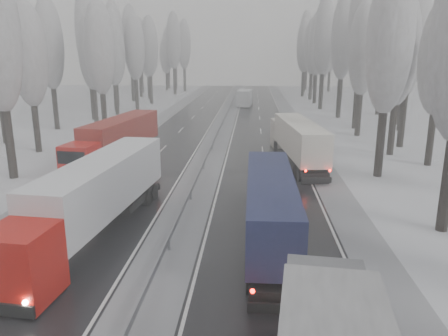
# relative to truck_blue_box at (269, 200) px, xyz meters

# --- Properties ---
(carriageway_right) EXTENTS (7.50, 200.00, 0.03)m
(carriageway_right) POSITION_rel_truck_blue_box_xyz_m (0.11, 16.06, -2.17)
(carriageway_right) COLOR black
(carriageway_right) RESTS_ON ground
(carriageway_left) EXTENTS (7.50, 200.00, 0.03)m
(carriageway_left) POSITION_rel_truck_blue_box_xyz_m (-10.39, 16.06, -2.17)
(carriageway_left) COLOR black
(carriageway_left) RESTS_ON ground
(median_slush) EXTENTS (3.00, 200.00, 0.04)m
(median_slush) POSITION_rel_truck_blue_box_xyz_m (-5.14, 16.06, -2.17)
(median_slush) COLOR #919398
(median_slush) RESTS_ON ground
(shoulder_right) EXTENTS (2.40, 200.00, 0.04)m
(shoulder_right) POSITION_rel_truck_blue_box_xyz_m (5.06, 16.06, -2.17)
(shoulder_right) COLOR #919398
(shoulder_right) RESTS_ON ground
(shoulder_left) EXTENTS (2.40, 200.00, 0.04)m
(shoulder_left) POSITION_rel_truck_blue_box_xyz_m (-15.34, 16.06, -2.17)
(shoulder_left) COLOR #919398
(shoulder_left) RESTS_ON ground
(median_guardrail) EXTENTS (0.12, 200.00, 0.76)m
(median_guardrail) POSITION_rel_truck_blue_box_xyz_m (-5.14, 16.05, -1.59)
(median_guardrail) COLOR slate
(median_guardrail) RESTS_ON ground
(tree_18) EXTENTS (3.60, 3.60, 16.58)m
(tree_18) POSITION_rel_truck_blue_box_xyz_m (9.37, 13.09, 8.51)
(tree_18) COLOR black
(tree_18) RESTS_ON ground
(tree_19) EXTENTS (3.60, 3.60, 14.57)m
(tree_19) POSITION_rel_truck_blue_box_xyz_m (14.88, 17.09, 7.23)
(tree_19) COLOR black
(tree_19) RESTS_ON ground
(tree_20) EXTENTS (3.60, 3.60, 15.71)m
(tree_20) POSITION_rel_truck_blue_box_xyz_m (12.76, 21.22, 7.96)
(tree_20) COLOR black
(tree_20) RESTS_ON ground
(tree_21) EXTENTS (3.60, 3.60, 18.62)m
(tree_21) POSITION_rel_truck_blue_box_xyz_m (14.99, 25.22, 9.81)
(tree_21) COLOR black
(tree_21) RESTS_ON ground
(tree_22) EXTENTS (3.60, 3.60, 15.86)m
(tree_22) POSITION_rel_truck_blue_box_xyz_m (11.89, 31.66, 8.05)
(tree_22) COLOR black
(tree_22) RESTS_ON ground
(tree_23) EXTENTS (3.60, 3.60, 13.55)m
(tree_23) POSITION_rel_truck_blue_box_xyz_m (18.17, 35.66, 6.58)
(tree_23) COLOR black
(tree_23) RESTS_ON ground
(tree_24) EXTENTS (3.60, 3.60, 20.49)m
(tree_24) POSITION_rel_truck_blue_box_xyz_m (12.76, 37.08, 11.00)
(tree_24) COLOR black
(tree_24) RESTS_ON ground
(tree_25) EXTENTS (3.60, 3.60, 19.44)m
(tree_25) POSITION_rel_truck_blue_box_xyz_m (19.68, 41.08, 10.33)
(tree_25) COLOR black
(tree_25) RESTS_ON ground
(tree_26) EXTENTS (3.60, 3.60, 18.78)m
(tree_26) POSITION_rel_truck_blue_box_xyz_m (12.43, 47.33, 9.91)
(tree_26) COLOR black
(tree_26) RESTS_ON ground
(tree_27) EXTENTS (3.60, 3.60, 17.62)m
(tree_27) POSITION_rel_truck_blue_box_xyz_m (19.58, 51.33, 9.17)
(tree_27) COLOR black
(tree_27) RESTS_ON ground
(tree_28) EXTENTS (3.60, 3.60, 19.62)m
(tree_28) POSITION_rel_truck_blue_box_xyz_m (11.20, 58.01, 10.45)
(tree_28) COLOR black
(tree_28) RESTS_ON ground
(tree_29) EXTENTS (3.60, 3.60, 18.11)m
(tree_29) POSITION_rel_truck_blue_box_xyz_m (18.57, 62.01, 9.48)
(tree_29) COLOR black
(tree_29) RESTS_ON ground
(tree_30) EXTENTS (3.60, 3.60, 17.86)m
(tree_30) POSITION_rel_truck_blue_box_xyz_m (11.43, 67.76, 9.33)
(tree_30) COLOR black
(tree_30) RESTS_ON ground
(tree_31) EXTENTS (3.60, 3.60, 18.58)m
(tree_31) POSITION_rel_truck_blue_box_xyz_m (17.34, 71.76, 9.78)
(tree_31) COLOR black
(tree_31) RESTS_ON ground
(tree_32) EXTENTS (3.60, 3.60, 17.33)m
(tree_32) POSITION_rel_truck_blue_box_xyz_m (11.49, 75.27, 8.99)
(tree_32) COLOR black
(tree_32) RESTS_ON ground
(tree_33) EXTENTS (3.60, 3.60, 14.33)m
(tree_33) POSITION_rel_truck_blue_box_xyz_m (14.63, 79.27, 7.07)
(tree_33) COLOR black
(tree_33) RESTS_ON ground
(tree_34) EXTENTS (3.60, 3.60, 17.63)m
(tree_34) POSITION_rel_truck_blue_box_xyz_m (10.60, 82.38, 9.18)
(tree_34) COLOR black
(tree_34) RESTS_ON ground
(tree_35) EXTENTS (3.60, 3.60, 18.25)m
(tree_35) POSITION_rel_truck_blue_box_xyz_m (19.81, 86.38, 9.58)
(tree_35) COLOR black
(tree_35) RESTS_ON ground
(tree_36) EXTENTS (3.60, 3.60, 20.23)m
(tree_36) POSITION_rel_truck_blue_box_xyz_m (11.90, 92.22, 10.83)
(tree_36) COLOR black
(tree_36) RESTS_ON ground
(tree_37) EXTENTS (3.60, 3.60, 16.37)m
(tree_37) POSITION_rel_truck_blue_box_xyz_m (18.88, 96.22, 8.38)
(tree_37) COLOR black
(tree_37) RESTS_ON ground
(tree_38) EXTENTS (3.60, 3.60, 17.97)m
(tree_38) POSITION_rel_truck_blue_box_xyz_m (13.59, 102.78, 9.40)
(tree_38) COLOR black
(tree_38) RESTS_ON ground
(tree_39) EXTENTS (3.60, 3.60, 16.19)m
(tree_39) POSITION_rel_truck_blue_box_xyz_m (16.41, 106.78, 8.26)
(tree_39) COLOR black
(tree_39) RESTS_ON ground
(tree_60) EXTENTS (3.60, 3.60, 14.84)m
(tree_60) POSITION_rel_truck_blue_box_xyz_m (-22.88, 20.26, 7.40)
(tree_60) COLOR black
(tree_60) RESTS_ON ground
(tree_62) EXTENTS (3.60, 3.60, 16.04)m
(tree_62) POSITION_rel_truck_blue_box_xyz_m (-19.08, 29.79, 8.17)
(tree_62) COLOR black
(tree_62) RESTS_ON ground
(tree_63) EXTENTS (3.60, 3.60, 16.88)m
(tree_63) POSITION_rel_truck_blue_box_xyz_m (-26.99, 33.79, 8.70)
(tree_63) COLOR black
(tree_63) RESTS_ON ground
(tree_64) EXTENTS (3.60, 3.60, 15.42)m
(tree_64) POSITION_rel_truck_blue_box_xyz_m (-23.40, 38.77, 7.77)
(tree_64) COLOR black
(tree_64) RESTS_ON ground
(tree_65) EXTENTS (3.60, 3.60, 19.48)m
(tree_65) POSITION_rel_truck_blue_box_xyz_m (-25.19, 42.77, 10.36)
(tree_65) COLOR black
(tree_65) RESTS_ON ground
(tree_66) EXTENTS (3.60, 3.60, 15.23)m
(tree_66) POSITION_rel_truck_blue_box_xyz_m (-23.29, 48.41, 7.65)
(tree_66) COLOR black
(tree_66) RESTS_ON ground
(tree_67) EXTENTS (3.60, 3.60, 17.09)m
(tree_67) POSITION_rel_truck_blue_box_xyz_m (-24.68, 52.41, 8.84)
(tree_67) COLOR black
(tree_67) RESTS_ON ground
(tree_68) EXTENTS (3.60, 3.60, 16.65)m
(tree_68) POSITION_rel_truck_blue_box_xyz_m (-21.72, 55.17, 8.56)
(tree_68) COLOR black
(tree_68) RESTS_ON ground
(tree_69) EXTENTS (3.60, 3.60, 19.35)m
(tree_69) POSITION_rel_truck_blue_box_xyz_m (-26.56, 59.17, 10.27)
(tree_69) COLOR black
(tree_69) RESTS_ON ground
(tree_70) EXTENTS (3.60, 3.60, 17.09)m
(tree_70) POSITION_rel_truck_blue_box_xyz_m (-21.46, 65.25, 8.84)
(tree_70) COLOR black
(tree_70) RESTS_ON ground
(tree_71) EXTENTS (3.60, 3.60, 19.61)m
(tree_71) POSITION_rel_truck_blue_box_xyz_m (-26.22, 69.25, 10.44)
(tree_71) COLOR black
(tree_71) RESTS_ON ground
(tree_72) EXTENTS (3.60, 3.60, 15.11)m
(tree_72) POSITION_rel_truck_blue_box_xyz_m (-24.07, 74.59, 7.57)
(tree_72) COLOR black
(tree_72) RESTS_ON ground
(tree_73) EXTENTS (3.60, 3.60, 17.22)m
(tree_73) POSITION_rel_truck_blue_box_xyz_m (-26.95, 78.59, 8.92)
(tree_73) COLOR black
(tree_73) RESTS_ON ground
(tree_74) EXTENTS (3.60, 3.60, 19.68)m
(tree_74) POSITION_rel_truck_blue_box_xyz_m (-20.21, 85.39, 10.48)
(tree_74) COLOR black
(tree_74) RESTS_ON ground
(tree_75) EXTENTS (3.60, 3.60, 18.60)m
(tree_75) POSITION_rel_truck_blue_box_xyz_m (-29.33, 89.39, 9.80)
(tree_75) COLOR black
(tree_75) RESTS_ON ground
(tree_76) EXTENTS (3.60, 3.60, 18.55)m
(tree_76) POSITION_rel_truck_blue_box_xyz_m (-19.19, 94.78, 9.76)
(tree_76) COLOR black
(tree_76) RESTS_ON ground
(tree_77) EXTENTS (3.60, 3.60, 14.32)m
(tree_77) POSITION_rel_truck_blue_box_xyz_m (-24.80, 98.78, 7.07)
(tree_77) COLOR black
(tree_77) RESTS_ON ground
(tree_78) EXTENTS (3.60, 3.60, 19.55)m
(tree_78) POSITION_rel_truck_blue_box_xyz_m (-22.70, 101.37, 10.40)
(tree_78) COLOR black
(tree_78) RESTS_ON ground
(tree_79) EXTENTS (3.60, 3.60, 17.07)m
(tree_79) POSITION_rel_truck_blue_box_xyz_m (-25.47, 105.37, 8.82)
(tree_79) COLOR black
(tree_79) RESTS_ON ground
(truck_blue_box) EXTENTS (2.34, 14.65, 3.75)m
(truck_blue_box) POSITION_rel_truck_blue_box_xyz_m (0.00, 0.00, 0.00)
(truck_blue_box) COLOR #1D1B44
(truck_blue_box) RESTS_ON ground
(truck_cream_box) EXTENTS (4.14, 15.45, 3.93)m
(truck_cream_box) POSITION_rel_truck_blue_box_xyz_m (3.07, 17.30, 0.10)
(truck_cream_box) COLOR #BBB4A5
(truck_cream_box) RESTS_ON ground
(box_truck_distant) EXTENTS (3.06, 8.40, 3.08)m
(box_truck_distant) POSITION_rel_truck_blue_box_xyz_m (-2.54, 61.99, -0.62)
(box_truck_distant) COLOR #ADAFB4
(box_truck_distant) RESTS_ON ground
(truck_red_white) EXTENTS (4.07, 16.16, 4.11)m
(truck_red_white) POSITION_rel_truck_blue_box_xyz_m (-9.41, -0.31, 0.21)
(truck_red_white) COLOR #B01009
(truck_red_white) RESTS_ON ground
(truck_red_red) EXTENTS (4.46, 15.63, 3.98)m
(truck_red_red) POSITION_rel_truck_blue_box_xyz_m (-13.32, 16.28, 0.13)
(truck_red_red) COLOR #BC100A
(truck_red_red) RESTS_ON ground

